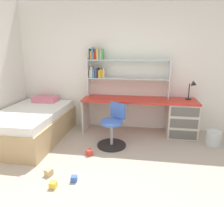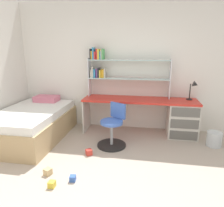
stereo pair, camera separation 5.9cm
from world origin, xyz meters
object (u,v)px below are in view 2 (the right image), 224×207
object	(u,v)px
bed_platform	(32,124)
swivel_chair	(113,130)
waste_bin	(214,139)
toy_block_yellow_3	(52,184)
bookshelf_hutch	(115,69)
desk_lamp	(194,87)
toy_block_red_0	(89,152)
toy_block_natural_1	(48,172)
desk	(170,116)
toy_block_blue_2	(73,178)

from	to	relation	value
bed_platform	swivel_chair	bearing A→B (deg)	-1.96
waste_bin	toy_block_yellow_3	world-z (taller)	waste_bin
swivel_chair	waste_bin	world-z (taller)	swivel_chair
bookshelf_hutch	toy_block_yellow_3	size ratio (longest dim) A/B	20.57
desk_lamp	toy_block_red_0	bearing A→B (deg)	-147.05
toy_block_red_0	toy_block_natural_1	bearing A→B (deg)	-122.71
bed_platform	toy_block_yellow_3	world-z (taller)	bed_platform
desk_lamp	toy_block_yellow_3	distance (m)	3.04
desk_lamp	waste_bin	bearing A→B (deg)	-54.05
desk	toy_block_red_0	distance (m)	1.80
desk	desk_lamp	xyz separation A→B (m)	(0.42, 0.08, 0.57)
swivel_chair	toy_block_blue_2	world-z (taller)	swivel_chair
desk_lamp	swivel_chair	distance (m)	1.79
desk_lamp	bed_platform	world-z (taller)	desk_lamp
bookshelf_hutch	toy_block_blue_2	size ratio (longest dim) A/B	21.79
bookshelf_hutch	swivel_chair	distance (m)	1.32
toy_block_natural_1	waste_bin	bearing A→B (deg)	27.79
swivel_chair	toy_block_red_0	xyz separation A→B (m)	(-0.33, -0.42, -0.25)
desk	toy_block_blue_2	world-z (taller)	desk
desk	swivel_chair	world-z (taller)	swivel_chair
bookshelf_hutch	bed_platform	bearing A→B (deg)	-152.62
swivel_chair	toy_block_yellow_3	size ratio (longest dim) A/B	9.39
desk	toy_block_yellow_3	bearing A→B (deg)	-129.48
bookshelf_hutch	toy_block_yellow_3	distance (m)	2.53
desk	desk_lamp	distance (m)	0.71
desk	swivel_chair	size ratio (longest dim) A/B	2.97
bookshelf_hutch	toy_block_natural_1	xyz separation A→B (m)	(-0.65, -1.89, -1.26)
bed_platform	toy_block_blue_2	world-z (taller)	bed_platform
swivel_chair	waste_bin	distance (m)	1.84
desk	toy_block_blue_2	distance (m)	2.32
toy_block_red_0	toy_block_yellow_3	size ratio (longest dim) A/B	1.13
bookshelf_hutch	toy_block_natural_1	bearing A→B (deg)	-109.06
swivel_chair	toy_block_yellow_3	world-z (taller)	swivel_chair
toy_block_red_0	bed_platform	bearing A→B (deg)	159.61
toy_block_red_0	desk	bearing A→B (deg)	38.10
desk_lamp	toy_block_red_0	xyz separation A→B (m)	(-1.80, -1.17, -0.93)
desk	toy_block_blue_2	bearing A→B (deg)	-127.89
swivel_chair	toy_block_red_0	bearing A→B (deg)	-128.31
waste_bin	desk_lamp	bearing A→B (deg)	125.95
waste_bin	toy_block_blue_2	distance (m)	2.58
swivel_chair	toy_block_yellow_3	distance (m)	1.44
bookshelf_hutch	toy_block_red_0	xyz separation A→B (m)	(-0.24, -1.26, -1.26)
desk	toy_block_natural_1	bearing A→B (deg)	-136.16
toy_block_natural_1	toy_block_blue_2	bearing A→B (deg)	-11.27
waste_bin	toy_block_red_0	xyz separation A→B (m)	(-2.14, -0.71, -0.09)
bookshelf_hutch	waste_bin	distance (m)	2.30
desk_lamp	toy_block_blue_2	size ratio (longest dim) A/B	4.96
waste_bin	swivel_chair	bearing A→B (deg)	-170.94
desk	toy_block_natural_1	size ratio (longest dim) A/B	24.77
toy_block_red_0	toy_block_natural_1	xyz separation A→B (m)	(-0.41, -0.64, -0.00)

